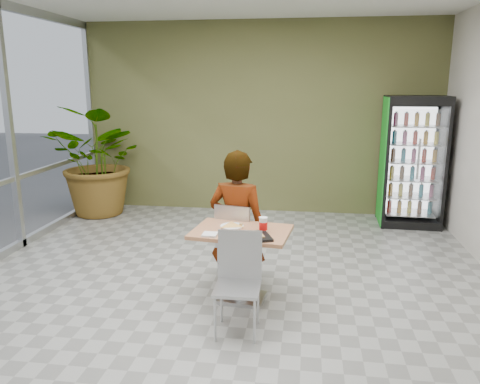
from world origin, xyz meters
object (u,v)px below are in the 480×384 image
Objects in this scene: beverage_fridge at (412,162)px; chair_near at (239,273)px; seated_woman at (237,230)px; soda_cup at (263,225)px; potted_plant at (101,161)px; dining_table at (241,250)px; chair_far at (235,237)px; cafeteria_tray at (248,237)px.

chair_near is at bearing -119.52° from beverage_fridge.
soda_cup is (0.33, -0.51, 0.23)m from seated_woman.
dining_table is at bearing -46.07° from potted_plant.
beverage_fridge reaches higher than chair_near.
dining_table is at bearing -124.74° from beverage_fridge.
seated_woman is at bearing -42.10° from potted_plant.
chair_far is 0.65m from soda_cup.
seated_woman reaches higher than dining_table.
potted_plant is (-2.86, 3.12, 0.16)m from cafeteria_tray.
dining_table is at bearing 118.25° from chair_far.
beverage_fridge is (2.15, 3.27, 0.24)m from cafeteria_tray.
cafeteria_tray is (0.21, -0.72, 0.17)m from seated_woman.
chair_far is 0.49× the size of potted_plant.
chair_far is 3.61m from potted_plant.
cafeteria_tray is 0.23× the size of potted_plant.
soda_cup is 3.67m from beverage_fridge.
chair_near is (0.19, -1.00, -0.00)m from chair_far.
soda_cup is 0.08× the size of beverage_fridge.
soda_cup is at bearing 134.62° from seated_woman.
cafeteria_tray is at bearing 117.34° from seated_woman.
dining_table is 0.35m from cafeteria_tray.
potted_plant is (-2.77, 2.87, 0.39)m from dining_table.
chair_far is at bearing 127.12° from soda_cup.
soda_cup is (0.17, 0.53, 0.30)m from chair_near.
soda_cup is 4.17m from potted_plant.
cafeteria_tray reaches higher than dining_table.
dining_table is 0.45m from chair_far.
beverage_fridge is at bearing 53.36° from dining_table.
chair_far is 2.13× the size of cafeteria_tray.
seated_woman is at bearing -102.03° from chair_far.
chair_far is at bearing -130.62° from beverage_fridge.
chair_near reaches higher than dining_table.
seated_woman reaches higher than chair_far.
potted_plant is at bearing 132.54° from cafeteria_tray.
chair_far is 0.75m from cafeteria_tray.
cafeteria_tray is at bearing -121.73° from soda_cup.
beverage_fridge is at bearing -121.14° from chair_far.
seated_woman is 4.21× the size of cafeteria_tray.
soda_cup reaches higher than cafeteria_tray.
soda_cup is at bearing -9.58° from dining_table.
chair_near is 1.05m from seated_woman.
chair_far is at bearing 99.55° from chair_near.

